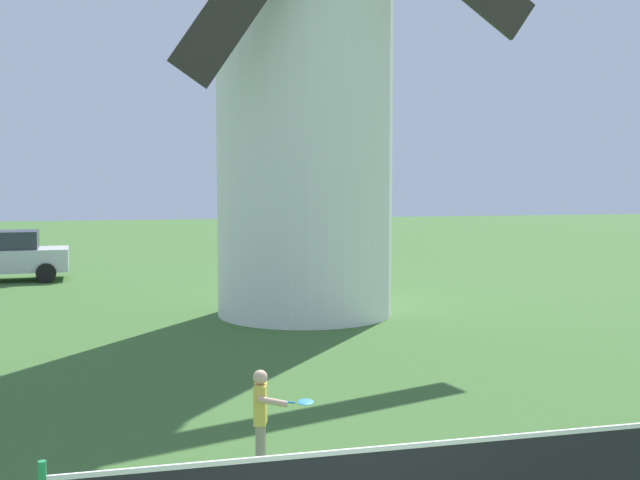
% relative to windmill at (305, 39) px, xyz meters
% --- Properties ---
extents(windmill, '(8.86, 4.75, 13.73)m').
position_rel_windmill_xyz_m(windmill, '(0.00, 0.00, 0.00)').
color(windmill, white).
rests_on(windmill, ground_plane).
extents(player_far, '(0.65, 0.59, 1.07)m').
position_rel_windmill_xyz_m(player_far, '(-2.65, -9.35, -5.74)').
color(player_far, '#9E937F').
rests_on(player_far, ground_plane).
extents(parked_car_silver, '(4.13, 2.05, 1.56)m').
position_rel_windmill_xyz_m(parked_car_silver, '(-7.84, 8.18, -5.54)').
color(parked_car_silver, silver).
rests_on(parked_car_silver, ground_plane).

